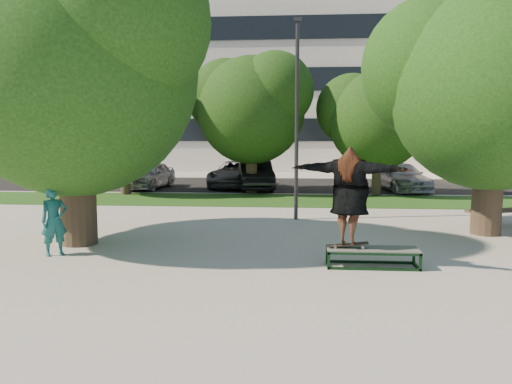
# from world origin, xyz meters

# --- Properties ---
(ground) EXTENTS (120.00, 120.00, 0.00)m
(ground) POSITION_xyz_m (0.00, 0.00, 0.00)
(ground) COLOR #A8A29B
(ground) RESTS_ON ground
(grass_strip) EXTENTS (30.00, 4.00, 0.02)m
(grass_strip) POSITION_xyz_m (1.00, 9.50, 0.01)
(grass_strip) COLOR #1A4313
(grass_strip) RESTS_ON ground
(asphalt_strip) EXTENTS (40.00, 8.00, 0.01)m
(asphalt_strip) POSITION_xyz_m (0.00, 16.00, 0.01)
(asphalt_strip) COLOR black
(asphalt_strip) RESTS_ON ground
(tree_left) EXTENTS (6.96, 5.95, 7.12)m
(tree_left) POSITION_xyz_m (-4.29, 1.09, 4.42)
(tree_left) COLOR #38281E
(tree_left) RESTS_ON ground
(tree_right) EXTENTS (6.24, 5.33, 6.51)m
(tree_right) POSITION_xyz_m (5.92, 3.08, 4.09)
(tree_right) COLOR #38281E
(tree_right) RESTS_ON ground
(bg_tree_left) EXTENTS (5.28, 4.51, 5.77)m
(bg_tree_left) POSITION_xyz_m (-6.57, 11.07, 3.73)
(bg_tree_left) COLOR #38281E
(bg_tree_left) RESTS_ON ground
(bg_tree_mid) EXTENTS (5.76, 4.92, 6.24)m
(bg_tree_mid) POSITION_xyz_m (-1.08, 12.08, 4.02)
(bg_tree_mid) COLOR #38281E
(bg_tree_mid) RESTS_ON ground
(bg_tree_right) EXTENTS (5.04, 4.31, 5.43)m
(bg_tree_right) POSITION_xyz_m (4.43, 11.57, 3.49)
(bg_tree_right) COLOR #38281E
(bg_tree_right) RESTS_ON ground
(lamppost) EXTENTS (0.25, 0.15, 6.11)m
(lamppost) POSITION_xyz_m (1.00, 5.00, 3.15)
(lamppost) COLOR #2D2D30
(lamppost) RESTS_ON ground
(office_building) EXTENTS (30.00, 14.12, 16.00)m
(office_building) POSITION_xyz_m (-2.00, 31.98, 8.00)
(office_building) COLOR beige
(office_building) RESTS_ON ground
(grind_box) EXTENTS (1.80, 0.60, 0.38)m
(grind_box) POSITION_xyz_m (2.50, -0.58, 0.19)
(grind_box) COLOR black
(grind_box) RESTS_ON ground
(skater_rig) EXTENTS (2.45, 1.48, 2.01)m
(skater_rig) POSITION_xyz_m (2.03, -0.58, 1.42)
(skater_rig) COLOR white
(skater_rig) RESTS_ON grind_box
(bystander) EXTENTS (0.66, 0.64, 1.53)m
(bystander) POSITION_xyz_m (-4.25, -0.13, 0.76)
(bystander) COLOR #185C59
(bystander) RESTS_ON ground
(car_silver_a) EXTENTS (2.00, 4.06, 1.33)m
(car_silver_a) POSITION_xyz_m (-6.18, 13.51, 0.67)
(car_silver_a) COLOR #ACABB0
(car_silver_a) RESTS_ON asphalt_strip
(car_dark) EXTENTS (2.20, 4.50, 1.42)m
(car_dark) POSITION_xyz_m (-0.94, 13.50, 0.71)
(car_dark) COLOR black
(car_dark) RESTS_ON asphalt_strip
(car_grey) EXTENTS (2.57, 4.92, 1.32)m
(car_grey) POSITION_xyz_m (-2.00, 14.52, 0.66)
(car_grey) COLOR #515055
(car_grey) RESTS_ON asphalt_strip
(car_silver_b) EXTENTS (2.48, 4.65, 1.28)m
(car_silver_b) POSITION_xyz_m (5.96, 13.50, 0.64)
(car_silver_b) COLOR #9E9EA3
(car_silver_b) RESTS_ON asphalt_strip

